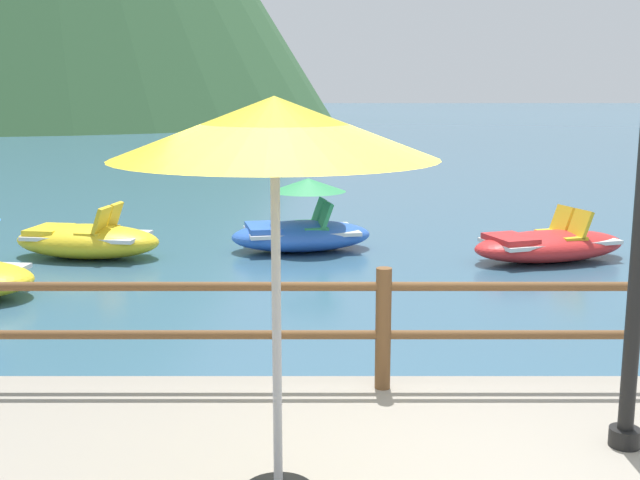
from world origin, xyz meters
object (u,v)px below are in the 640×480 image
pedal_boat_0 (552,245)px  beach_umbrella (277,134)px  pedal_boat_2 (305,226)px  pedal_boat_4 (90,240)px

pedal_boat_0 → beach_umbrella: bearing=-115.2°
pedal_boat_2 → pedal_boat_4: size_ratio=1.02×
beach_umbrella → pedal_boat_2: 9.19m
pedal_boat_0 → pedal_boat_4: size_ratio=1.12×
beach_umbrella → pedal_boat_2: bearing=90.5°
pedal_boat_2 → pedal_boat_0: bearing=-11.9°
beach_umbrella → pedal_boat_4: bearing=112.7°
beach_umbrella → pedal_boat_4: (-3.51, 8.37, -2.16)m
pedal_boat_0 → pedal_boat_4: (-7.34, 0.24, 0.03)m
beach_umbrella → pedal_boat_0: 9.25m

